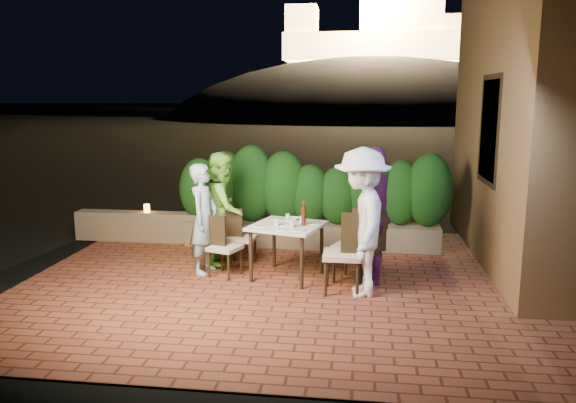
% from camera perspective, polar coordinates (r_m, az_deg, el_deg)
% --- Properties ---
extents(ground, '(400.00, 400.00, 0.00)m').
position_cam_1_polar(ground, '(7.29, -0.92, -9.33)').
color(ground, black).
rests_on(ground, ground).
extents(terrace_floor, '(7.00, 6.00, 0.15)m').
position_cam_1_polar(terrace_floor, '(7.77, -0.38, -8.46)').
color(terrace_floor, brown).
rests_on(terrace_floor, ground).
extents(building_wall, '(1.60, 5.00, 5.00)m').
position_cam_1_polar(building_wall, '(9.15, 24.33, 9.91)').
color(building_wall, olive).
rests_on(building_wall, ground).
extents(window_pane, '(0.08, 1.00, 1.40)m').
position_cam_1_polar(window_pane, '(8.49, 19.96, 6.84)').
color(window_pane, black).
rests_on(window_pane, building_wall).
extents(window_frame, '(0.06, 1.15, 1.55)m').
position_cam_1_polar(window_frame, '(8.48, 19.89, 6.85)').
color(window_frame, black).
rests_on(window_frame, building_wall).
extents(planter, '(4.20, 0.55, 0.40)m').
position_cam_1_polar(planter, '(9.39, 2.33, -3.36)').
color(planter, '#7A6A4E').
rests_on(planter, ground).
extents(hedge, '(4.00, 0.70, 1.10)m').
position_cam_1_polar(hedge, '(9.24, 2.37, 1.16)').
color(hedge, '#144212').
rests_on(hedge, planter).
extents(parapet, '(2.20, 0.30, 0.50)m').
position_cam_1_polar(parapet, '(10.09, -14.91, -2.44)').
color(parapet, '#7A6A4E').
rests_on(parapet, ground).
extents(hill, '(52.00, 40.00, 22.00)m').
position_cam_1_polar(hill, '(67.09, 8.30, 4.96)').
color(hill, black).
rests_on(hill, ground).
extents(fortress, '(26.00, 8.00, 8.00)m').
position_cam_1_polar(fortress, '(67.26, 8.64, 17.35)').
color(fortress, '#FFCC7A').
rests_on(fortress, hill).
extents(dining_table, '(1.11, 1.11, 0.75)m').
position_cam_1_polar(dining_table, '(7.74, -0.10, -5.06)').
color(dining_table, white).
rests_on(dining_table, ground).
extents(plate_nw, '(0.20, 0.20, 0.01)m').
position_cam_1_polar(plate_nw, '(7.56, -2.85, -2.47)').
color(plate_nw, white).
rests_on(plate_nw, dining_table).
extents(plate_sw, '(0.24, 0.24, 0.01)m').
position_cam_1_polar(plate_sw, '(7.97, -0.99, -1.76)').
color(plate_sw, white).
rests_on(plate_sw, dining_table).
extents(plate_ne, '(0.20, 0.20, 0.01)m').
position_cam_1_polar(plate_ne, '(7.33, 0.97, -2.87)').
color(plate_ne, white).
rests_on(plate_ne, dining_table).
extents(plate_se, '(0.20, 0.20, 0.01)m').
position_cam_1_polar(plate_se, '(7.71, 2.55, -2.21)').
color(plate_se, white).
rests_on(plate_se, dining_table).
extents(plate_centre, '(0.23, 0.23, 0.01)m').
position_cam_1_polar(plate_centre, '(7.60, -0.10, -2.37)').
color(plate_centre, white).
rests_on(plate_centre, dining_table).
extents(plate_front, '(0.21, 0.21, 0.01)m').
position_cam_1_polar(plate_front, '(7.34, -0.51, -2.85)').
color(plate_front, white).
rests_on(plate_front, dining_table).
extents(glass_nw, '(0.06, 0.06, 0.11)m').
position_cam_1_polar(glass_nw, '(7.53, -1.17, -2.13)').
color(glass_nw, silver).
rests_on(glass_nw, dining_table).
extents(glass_sw, '(0.06, 0.06, 0.10)m').
position_cam_1_polar(glass_sw, '(7.85, -0.02, -1.62)').
color(glass_sw, silver).
rests_on(glass_sw, dining_table).
extents(glass_ne, '(0.06, 0.06, 0.10)m').
position_cam_1_polar(glass_ne, '(7.46, 0.40, -2.26)').
color(glass_ne, silver).
rests_on(glass_ne, dining_table).
extents(glass_se, '(0.06, 0.06, 0.10)m').
position_cam_1_polar(glass_se, '(7.73, 1.38, -1.83)').
color(glass_se, silver).
rests_on(glass_se, dining_table).
extents(beer_bottle, '(0.06, 0.06, 0.33)m').
position_cam_1_polar(beer_bottle, '(7.55, 1.60, -1.23)').
color(beer_bottle, '#4D1E0C').
rests_on(beer_bottle, dining_table).
extents(bowl, '(0.20, 0.20, 0.04)m').
position_cam_1_polar(bowl, '(7.90, 0.52, -1.76)').
color(bowl, white).
rests_on(bowl, dining_table).
extents(chair_left_front, '(0.50, 0.50, 0.84)m').
position_cam_1_polar(chair_left_front, '(7.84, -6.44, -4.56)').
color(chair_left_front, black).
rests_on(chair_left_front, ground).
extents(chair_left_back, '(0.42, 0.42, 0.85)m').
position_cam_1_polar(chair_left_back, '(8.33, -4.72, -3.61)').
color(chair_left_back, black).
rests_on(chair_left_back, ground).
extents(chair_right_front, '(0.48, 0.48, 1.04)m').
position_cam_1_polar(chair_right_front, '(7.16, 5.54, -5.22)').
color(chair_right_front, black).
rests_on(chair_right_front, ground).
extents(chair_right_back, '(0.61, 0.61, 1.02)m').
position_cam_1_polar(chair_right_back, '(7.60, 6.65, -4.37)').
color(chair_right_back, black).
rests_on(chair_right_back, ground).
extents(diner_blue, '(0.44, 0.61, 1.56)m').
position_cam_1_polar(diner_blue, '(7.95, -8.56, -1.76)').
color(diner_blue, '#9EBBCB').
rests_on(diner_blue, ground).
extents(diner_green, '(0.67, 0.84, 1.67)m').
position_cam_1_polar(diner_green, '(8.40, -6.58, -0.65)').
color(diner_green, '#80E046').
rests_on(diner_green, ground).
extents(diner_white, '(0.78, 1.25, 1.86)m').
position_cam_1_polar(diner_white, '(7.01, 7.51, -2.12)').
color(diner_white, white).
rests_on(diner_white, ground).
extents(diner_purple, '(0.49, 1.09, 1.83)m').
position_cam_1_polar(diner_purple, '(7.54, 8.73, -1.37)').
color(diner_purple, '#68225D').
rests_on(diner_purple, ground).
extents(parapet_lamp, '(0.10, 0.10, 0.14)m').
position_cam_1_polar(parapet_lamp, '(9.96, -14.15, -0.68)').
color(parapet_lamp, orange).
rests_on(parapet_lamp, parapet).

